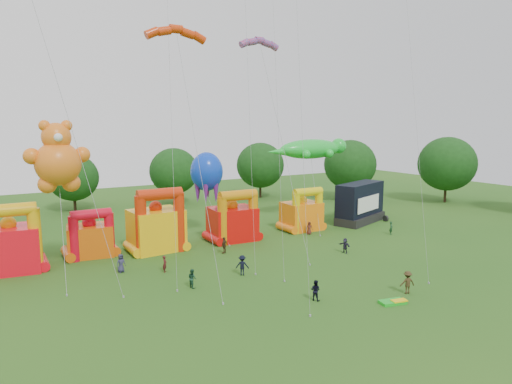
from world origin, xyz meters
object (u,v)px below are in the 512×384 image
gecko_kite (314,183)px  teddy_bear_kite (59,182)px  spectator_0 (121,263)px  bouncy_castle_0 (10,246)px  bouncy_castle_2 (157,227)px  octopus_kite (208,181)px  spectator_4 (224,245)px  stage_trailer (360,203)px

gecko_kite → teddy_bear_kite: bearing=-169.3°
gecko_kite → spectator_0: bearing=-166.3°
teddy_bear_kite → spectator_0: 9.27m
bouncy_castle_0 → spectator_0: bearing=-31.2°
bouncy_castle_0 → gecko_kite: bearing=2.3°
bouncy_castle_0 → bouncy_castle_2: bouncy_castle_2 is taller
octopus_kite → spectator_4: bearing=-103.4°
bouncy_castle_2 → spectator_0: size_ratio=4.01×
octopus_kite → bouncy_castle_2: bearing=-154.8°
spectator_0 → stage_trailer: bearing=-6.2°
stage_trailer → spectator_4: 23.79m
teddy_bear_kite → gecko_kite: 33.18m
spectator_0 → teddy_bear_kite: bearing=157.9°
stage_trailer → spectator_0: (-34.44, -5.02, -1.83)m
stage_trailer → spectator_0: bearing=-171.7°
bouncy_castle_0 → spectator_0: size_ratio=3.81×
teddy_bear_kite → octopus_kite: bearing=25.1°
octopus_kite → spectator_4: size_ratio=5.83×
teddy_bear_kite → bouncy_castle_0: bearing=130.6°
stage_trailer → octopus_kite: (-21.35, 3.98, 4.09)m
bouncy_castle_0 → octopus_kite: size_ratio=0.64×
stage_trailer → octopus_kite: size_ratio=0.92×
bouncy_castle_2 → stage_trailer: size_ratio=0.74×
gecko_kite → spectator_4: size_ratio=7.57×
stage_trailer → spectator_0: 34.86m
bouncy_castle_0 → octopus_kite: bearing=9.5°
bouncy_castle_2 → spectator_4: bouncy_castle_2 is taller
octopus_kite → stage_trailer: bearing=-10.6°
gecko_kite → bouncy_castle_0: bearing=-177.7°
teddy_bear_kite → spectator_4: teddy_bear_kite is taller
stage_trailer → teddy_bear_kite: 39.94m
octopus_kite → spectator_4: octopus_kite is taller
teddy_bear_kite → spectator_4: 17.75m
bouncy_castle_0 → teddy_bear_kite: teddy_bear_kite is taller
bouncy_castle_0 → gecko_kite: (36.48, 1.45, 3.21)m
stage_trailer → spectator_4: size_ratio=5.33×
bouncy_castle_0 → teddy_bear_kite: bearing=-49.4°
octopus_kite → teddy_bear_kite: bearing=-154.9°
teddy_bear_kite → octopus_kite: (17.87, 8.37, -1.99)m
spectator_4 → bouncy_castle_2: bearing=-69.4°
bouncy_castle_0 → spectator_4: bouncy_castle_0 is taller
bouncy_castle_2 → spectator_4: 7.63m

